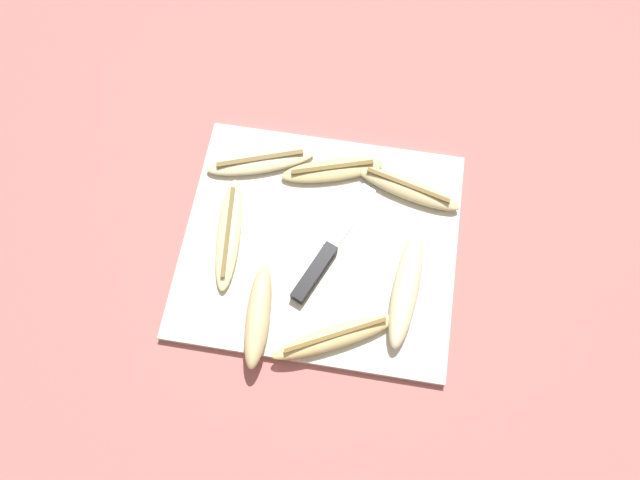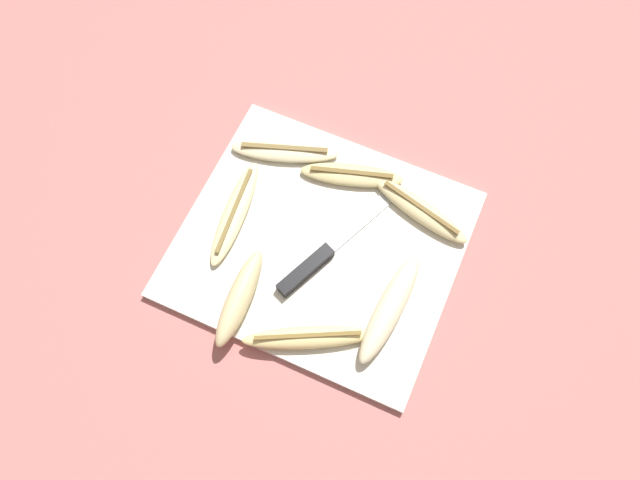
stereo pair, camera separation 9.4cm
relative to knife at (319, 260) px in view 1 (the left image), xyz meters
name	(u,v)px [view 1 (the left image)]	position (x,y,z in m)	size (l,w,h in m)	color
ground_plane	(320,245)	(0.00, 0.03, -0.02)	(4.00, 4.00, 0.00)	#B76B66
cutting_board	(320,244)	(0.00, 0.03, -0.01)	(0.42, 0.37, 0.01)	silver
knife	(319,260)	(0.00, 0.00, 0.00)	(0.11, 0.22, 0.02)	black
banana_bright_far	(406,288)	(0.13, -0.03, 0.01)	(0.05, 0.19, 0.03)	beige
banana_soft_right	(229,233)	(-0.14, 0.02, 0.00)	(0.06, 0.19, 0.02)	beige
banana_cream_curved	(260,161)	(-0.12, 0.15, 0.00)	(0.18, 0.10, 0.02)	beige
banana_mellow_near	(407,188)	(0.12, 0.14, 0.00)	(0.18, 0.08, 0.02)	beige
banana_golden_short	(335,337)	(0.04, -0.11, 0.00)	(0.18, 0.12, 0.02)	#EDD689
banana_ripe_center	(258,316)	(-0.07, -0.10, 0.01)	(0.05, 0.16, 0.04)	beige
banana_spotted_left	(335,170)	(0.00, 0.16, 0.00)	(0.17, 0.09, 0.02)	#DBC684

